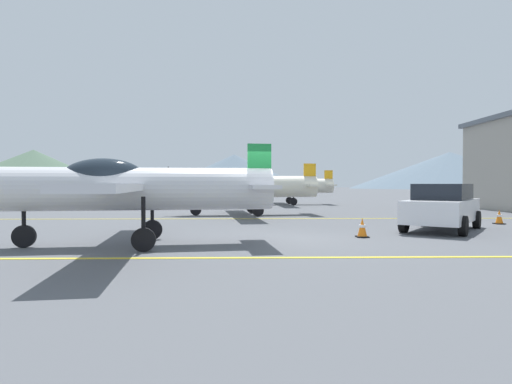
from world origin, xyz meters
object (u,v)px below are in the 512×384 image
at_px(airplane_far, 285,185).
at_px(car_sedan, 442,206).
at_px(airplane_near, 128,187).
at_px(traffic_cone_side, 499,217).
at_px(traffic_cone_front, 362,228).
at_px(airplane_mid, 245,186).

xyz_separation_m(airplane_far, car_sedan, (3.77, -18.82, -0.68)).
height_order(airplane_near, car_sedan, airplane_near).
relative_size(airplane_near, car_sedan, 2.00).
bearing_deg(traffic_cone_side, traffic_cone_front, -148.33).
relative_size(airplane_mid, traffic_cone_front, 15.39).
bearing_deg(car_sedan, airplane_mid, 132.09).
xyz_separation_m(airplane_near, traffic_cone_front, (6.60, 1.56, -1.24)).
bearing_deg(airplane_mid, airplane_far, 74.52).
height_order(airplane_mid, airplane_far, same).
bearing_deg(airplane_far, airplane_near, -105.42).
xyz_separation_m(airplane_near, car_sedan, (9.91, 3.43, -0.68)).
distance_m(car_sedan, traffic_cone_front, 3.85).
relative_size(airplane_mid, car_sedan, 2.00).
distance_m(traffic_cone_front, traffic_cone_side, 7.86).
xyz_separation_m(airplane_mid, car_sedan, (6.88, -7.62, -0.68)).
distance_m(airplane_far, traffic_cone_front, 20.74).
relative_size(airplane_far, traffic_cone_front, 15.34).
relative_size(airplane_near, airplane_far, 1.00).
relative_size(car_sedan, traffic_cone_side, 7.68).
bearing_deg(traffic_cone_front, car_sedan, 29.51).
relative_size(airplane_mid, airplane_far, 1.00).
distance_m(airplane_near, car_sedan, 10.51).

